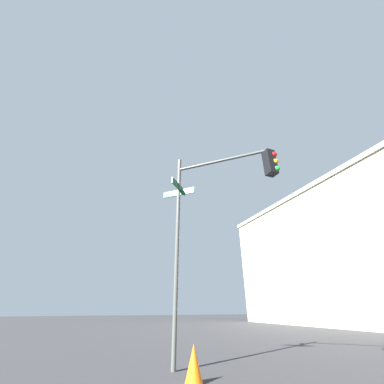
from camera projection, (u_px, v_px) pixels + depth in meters
name	position (u px, v px, depth m)	size (l,w,h in m)	color
traffic_signal_near	(218.00, 198.00, 6.85)	(2.57, 2.77, 5.98)	#474C47
building_stucco	(377.00, 262.00, 24.41)	(19.22, 21.62, 11.58)	beige
traffic_cone	(194.00, 363.00, 4.61)	(0.36, 0.36, 0.67)	orange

